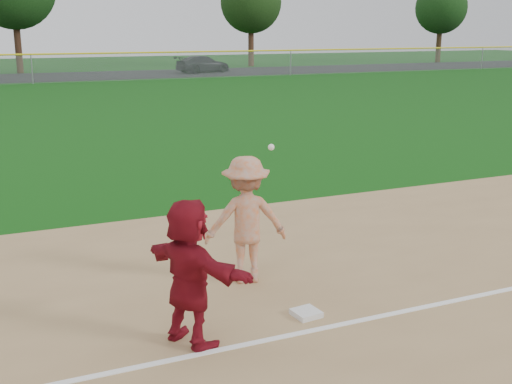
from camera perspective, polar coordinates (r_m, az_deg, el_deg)
name	(u,v)px	position (r m, az deg, el deg)	size (l,w,h in m)	color
ground	(299,305)	(9.20, 3.82, -10.03)	(160.00, 160.00, 0.00)	#0F480D
foul_line	(327,327)	(8.55, 6.35, -11.87)	(60.00, 0.10, 0.01)	white
parking_asphalt	(26,78)	(53.68, -19.77, 9.55)	(120.00, 10.00, 0.01)	black
first_base	(306,313)	(8.84, 4.49, -10.69)	(0.34, 0.34, 0.08)	silver
base_runner	(190,272)	(7.82, -5.93, -7.12)	(1.71, 0.54, 1.84)	maroon
car_right	(203,64)	(56.52, -4.73, 11.26)	(1.99, 4.88, 1.42)	black
first_base_play	(246,220)	(9.66, -0.90, -2.48)	(1.38, 0.98, 2.18)	#A5A5A8
outfield_fence	(31,55)	(47.60, -19.39, 11.43)	(110.00, 0.12, 110.00)	#999EA0
tree_3	(251,2)	(65.58, -0.45, 16.50)	(6.00, 6.00, 9.19)	#3D2316
tree_4	(441,8)	(75.72, 16.14, 15.44)	(5.60, 5.60, 8.67)	#332312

